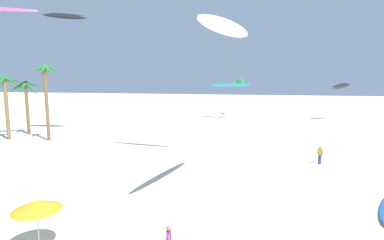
% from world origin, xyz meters
% --- Properties ---
extents(palm_tree_0, '(4.09, 4.33, 7.96)m').
position_xyz_m(palm_tree_0, '(-23.32, 29.46, 6.29)').
color(palm_tree_0, olive).
rests_on(palm_tree_0, ground).
extents(palm_tree_1, '(4.54, 5.07, 7.29)m').
position_xyz_m(palm_tree_1, '(-23.71, 33.21, 5.75)').
color(palm_tree_1, brown).
rests_on(palm_tree_1, ground).
extents(palm_tree_2, '(3.22, 3.63, 9.28)m').
position_xyz_m(palm_tree_2, '(-18.12, 30.12, 7.34)').
color(palm_tree_2, brown).
rests_on(palm_tree_2, ground).
extents(flying_kite_0, '(2.94, 8.47, 10.93)m').
position_xyz_m(flying_kite_0, '(5.24, 16.66, 10.39)').
color(flying_kite_0, white).
rests_on(flying_kite_0, ground).
extents(flying_kite_1, '(6.51, 4.12, 16.73)m').
position_xyz_m(flying_kite_1, '(-18.42, 35.06, 15.81)').
color(flying_kite_1, black).
rests_on(flying_kite_1, ground).
extents(flying_kite_2, '(4.91, 9.71, 8.24)m').
position_xyz_m(flying_kite_2, '(2.80, 61.88, 7.16)').
color(flying_kite_2, green).
rests_on(flying_kite_2, ground).
extents(flying_kite_3, '(5.33, 10.91, 7.15)m').
position_xyz_m(flying_kite_3, '(21.28, 58.15, 6.30)').
color(flying_kite_3, black).
rests_on(flying_kite_3, ground).
extents(flying_kite_5, '(7.88, 8.98, 6.93)m').
position_xyz_m(flying_kite_5, '(1.48, 55.66, 6.47)').
color(flying_kite_5, '#19B2B7').
rests_on(flying_kite_5, ground).
extents(flying_kite_6, '(6.79, 10.24, 15.90)m').
position_xyz_m(flying_kite_6, '(-21.91, 28.76, 15.45)').
color(flying_kite_6, '#EA5193').
rests_on(flying_kite_6, ground).
extents(person_far_watcher, '(0.41, 0.36, 1.68)m').
position_xyz_m(person_far_watcher, '(12.49, 26.45, 0.92)').
color(person_far_watcher, '#284CA3').
rests_on(person_far_watcher, ground).
extents(beach_umbrella, '(2.08, 2.08, 2.28)m').
position_xyz_m(beach_umbrella, '(-2.04, 9.20, 2.05)').
color(beach_umbrella, beige).
rests_on(beach_umbrella, ground).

